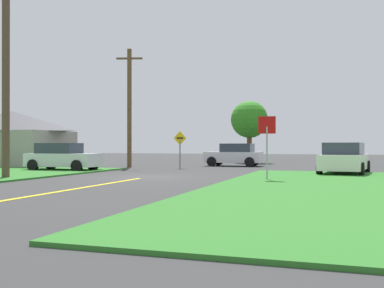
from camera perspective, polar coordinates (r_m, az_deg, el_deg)
ground_plane at (r=21.41m, az=-5.48°, el=-4.14°), size 120.00×120.00×0.00m
lane_stripe_center at (r=14.45m, az=-18.29°, el=-6.02°), size 0.20×14.00×0.01m
stop_sign at (r=19.16m, az=9.36°, el=1.03°), size 0.72×0.07×2.69m
car_on_crossroad at (r=24.48m, az=18.51°, el=-1.75°), size 2.67×4.63×1.62m
car_approaching_junction at (r=32.85m, az=5.33°, el=-1.37°), size 4.05×2.09×1.62m
parked_car_near_building at (r=27.59m, az=-15.94°, el=-1.58°), size 4.35×1.96×1.62m
utility_pole_near at (r=21.91m, az=-22.27°, el=8.65°), size 1.77×0.58×9.48m
utility_pole_mid at (r=31.55m, az=-7.84°, el=4.69°), size 1.76×0.62×8.09m
direction_sign at (r=29.57m, az=-1.51°, el=-0.15°), size 0.91×0.08×2.41m
oak_tree_left at (r=39.26m, az=7.19°, el=3.02°), size 3.16×3.16×5.29m
barn at (r=35.44m, az=-21.75°, el=0.67°), size 7.83×5.58×4.00m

